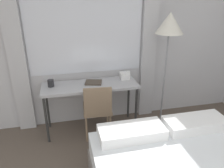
# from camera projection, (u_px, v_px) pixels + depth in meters

# --- Properties ---
(wall_back_with_window) EXTENTS (5.42, 0.13, 2.70)m
(wall_back_with_window) POSITION_uv_depth(u_px,v_px,m) (110.00, 38.00, 3.31)
(wall_back_with_window) COLOR silver
(wall_back_with_window) RESTS_ON ground_plane
(desk) EXTENTS (1.39, 0.47, 0.76)m
(desk) POSITION_uv_depth(u_px,v_px,m) (90.00, 89.00, 3.21)
(desk) COLOR #B2B2B7
(desk) RESTS_ON ground_plane
(desk_chair) EXTENTS (0.43, 0.43, 0.84)m
(desk_chair) POSITION_uv_depth(u_px,v_px,m) (98.00, 107.00, 3.11)
(desk_chair) COLOR #8C7259
(desk_chair) RESTS_ON ground_plane
(standing_lamp) EXTENTS (0.39, 0.39, 1.76)m
(standing_lamp) POSITION_uv_depth(u_px,v_px,m) (169.00, 32.00, 3.00)
(standing_lamp) COLOR #4C4C51
(standing_lamp) RESTS_ON ground_plane
(telephone) EXTENTS (0.16, 0.14, 0.12)m
(telephone) POSITION_uv_depth(u_px,v_px,m) (125.00, 76.00, 3.38)
(telephone) COLOR white
(telephone) RESTS_ON desk
(book) EXTENTS (0.28, 0.24, 0.02)m
(book) POSITION_uv_depth(u_px,v_px,m) (93.00, 82.00, 3.23)
(book) COLOR #4C4238
(book) RESTS_ON desk
(mug) EXTENTS (0.09, 0.09, 0.10)m
(mug) POSITION_uv_depth(u_px,v_px,m) (51.00, 83.00, 3.10)
(mug) COLOR #262628
(mug) RESTS_ON desk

